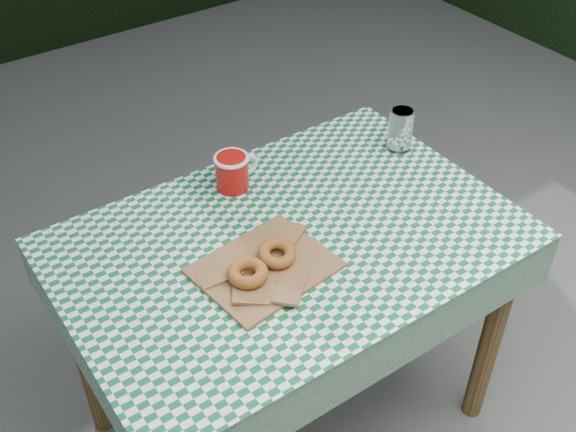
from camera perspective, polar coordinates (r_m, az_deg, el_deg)
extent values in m
plane|color=#565751|center=(2.30, -2.57, -15.93)|extent=(60.00, 60.00, 0.00)
cube|color=#56341D|center=(1.99, 0.12, -10.02)|extent=(1.11, 0.75, 0.75)
cube|color=#0D5932|center=(1.72, 0.14, -1.84)|extent=(1.13, 0.77, 0.01)
cube|color=brown|center=(1.63, -1.93, -4.21)|extent=(0.33, 0.28, 0.02)
torus|color=#A36421|center=(1.58, -3.34, -4.70)|extent=(0.10, 0.10, 0.03)
torus|color=#98591F|center=(1.63, -0.90, -3.08)|extent=(0.10, 0.10, 0.03)
cylinder|color=white|center=(2.02, 9.23, 7.00)|extent=(0.09, 0.09, 0.13)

